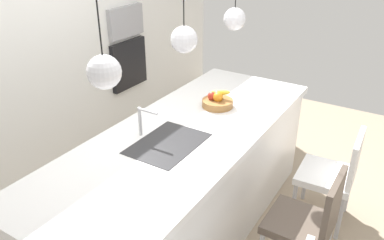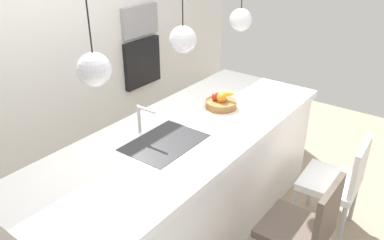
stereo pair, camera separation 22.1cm
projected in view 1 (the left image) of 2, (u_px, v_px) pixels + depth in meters
name	position (u px, v px, depth m)	size (l,w,h in m)	color
floor	(186.00, 230.00, 3.29)	(6.60, 6.60, 0.00)	tan
back_wall	(31.00, 52.00, 3.49)	(6.00, 0.10, 2.60)	white
kitchen_island	(185.00, 184.00, 3.08)	(2.73, 1.02, 0.95)	white
sink_basin	(168.00, 144.00, 2.70)	(0.56, 0.40, 0.02)	#2D2D30
faucet	(143.00, 118.00, 2.74)	(0.02, 0.17, 0.22)	silver
fruit_bowl	(217.00, 101.00, 3.24)	(0.26, 0.26, 0.15)	#9E6B38
microwave	(125.00, 22.00, 4.36)	(0.54, 0.08, 0.34)	#9E9EA3
oven	(128.00, 64.00, 4.58)	(0.56, 0.08, 0.56)	black
chair_middle	(309.00, 221.00, 2.64)	(0.43, 0.44, 0.90)	brown
chair_far	(334.00, 172.00, 3.19)	(0.47, 0.46, 0.86)	white
pendant_light_left	(104.00, 72.00, 1.98)	(0.18, 0.18, 0.78)	silver
pendant_light_center	(184.00, 39.00, 2.56)	(0.18, 0.18, 0.78)	silver
pendant_light_right	(235.00, 19.00, 3.13)	(0.18, 0.18, 0.78)	silver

